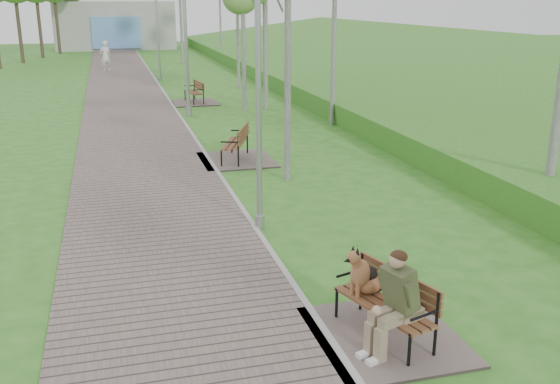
{
  "coord_description": "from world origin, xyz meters",
  "views": [
    {
      "loc": [
        -2.48,
        -7.09,
        4.18
      ],
      "look_at": [
        0.15,
        2.49,
        1.1
      ],
      "focal_mm": 40.0,
      "sensor_mm": 36.0,
      "label": 1
    }
  ],
  "objects": [
    {
      "name": "building_north",
      "position": [
        -1.5,
        50.97,
        1.99
      ],
      "size": [
        10.0,
        5.2,
        4.0
      ],
      "color": "#9E9E99",
      "rests_on": "ground"
    },
    {
      "name": "walkway",
      "position": [
        -1.75,
        21.5,
        0.02
      ],
      "size": [
        3.5,
        67.0,
        0.04
      ],
      "primitive_type": "cube",
      "color": "#665753",
      "rests_on": "ground"
    },
    {
      "name": "bench_third",
      "position": [
        0.96,
        19.09,
        0.21
      ],
      "size": [
        1.81,
        2.01,
        1.11
      ],
      "color": "#665753",
      "rests_on": "ground"
    },
    {
      "name": "lamp_post_near",
      "position": [
        0.09,
        3.75,
        2.16
      ],
      "size": [
        0.18,
        0.18,
        4.62
      ],
      "color": "#999CA1",
      "rests_on": "ground"
    },
    {
      "name": "ground",
      "position": [
        0.0,
        0.0,
        0.0
      ],
      "size": [
        120.0,
        120.0,
        0.0
      ],
      "primitive_type": "plane",
      "color": "#2E6D1E",
      "rests_on": "ground"
    },
    {
      "name": "lamp_post_third",
      "position": [
        0.25,
        27.35,
        2.45
      ],
      "size": [
        0.2,
        0.2,
        5.25
      ],
      "color": "#999CA1",
      "rests_on": "ground"
    },
    {
      "name": "bench_second",
      "position": [
        0.68,
        9.01,
        0.22
      ],
      "size": [
        1.91,
        2.12,
        1.17
      ],
      "color": "#665753",
      "rests_on": "ground"
    },
    {
      "name": "bench_main",
      "position": [
        0.63,
        -0.61,
        0.44
      ],
      "size": [
        1.8,
        2.0,
        1.57
      ],
      "color": "#665753",
      "rests_on": "ground"
    },
    {
      "name": "embankment",
      "position": [
        12.0,
        20.0,
        0.0
      ],
      "size": [
        14.0,
        70.0,
        1.6
      ],
      "primitive_type": "cube",
      "color": "#569637",
      "rests_on": "ground"
    },
    {
      "name": "kerb",
      "position": [
        0.0,
        21.5,
        0.03
      ],
      "size": [
        0.1,
        67.0,
        0.05
      ],
      "primitive_type": "cube",
      "color": "#999993",
      "rests_on": "ground"
    },
    {
      "name": "pedestrian_near",
      "position": [
        -2.52,
        32.42,
        0.91
      ],
      "size": [
        0.78,
        0.66,
        1.82
      ],
      "primitive_type": "imported",
      "rotation": [
        0.0,
        0.0,
        3.55
      ],
      "color": "silver",
      "rests_on": "ground"
    },
    {
      "name": "lamp_post_second",
      "position": [
        0.34,
        16.06,
        2.75
      ],
      "size": [
        0.23,
        0.23,
        5.89
      ],
      "color": "#999CA1",
      "rests_on": "ground"
    }
  ]
}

